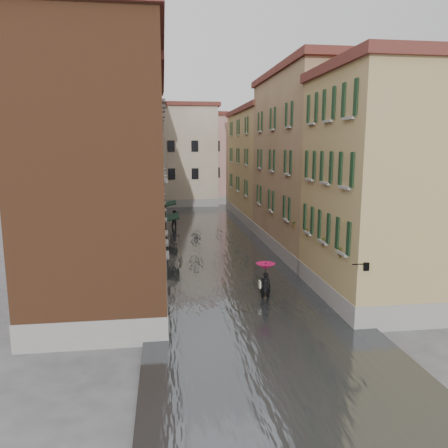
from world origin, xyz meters
TOP-DOWN VIEW (x-y plane):
  - ground at (0.00, 0.00)m, footprint 120.00×120.00m
  - floodwater at (0.00, 13.00)m, footprint 10.00×60.00m
  - building_left_near at (-7.00, -2.00)m, footprint 6.00×8.00m
  - building_left_mid at (-7.00, 9.00)m, footprint 6.00×14.00m
  - building_left_far at (-7.00, 24.00)m, footprint 6.00×16.00m
  - building_right_near at (7.00, -2.00)m, footprint 6.00×8.00m
  - building_right_mid at (7.00, 9.00)m, footprint 6.00×14.00m
  - building_right_far at (7.00, 24.00)m, footprint 6.00×16.00m
  - building_end_cream at (-3.00, 38.00)m, footprint 12.00×9.00m
  - building_end_pink at (6.00, 40.00)m, footprint 10.00×9.00m
  - awning_near at (-3.49, 11.04)m, footprint 1.09×2.81m
  - awning_far at (-3.49, 19.28)m, footprint 1.09×3.01m
  - wall_lantern at (4.33, -6.00)m, footprint 0.71×0.22m
  - window_planters at (4.12, -0.63)m, footprint 0.59×8.10m
  - pedestrian_main at (1.06, -1.64)m, footprint 1.04×1.04m
  - pedestrian_far at (-3.02, 19.37)m, footprint 0.99×0.83m

SIDE VIEW (x-z plane):
  - ground at x=0.00m, z-range 0.00..0.00m
  - floodwater at x=0.00m, z-range 0.00..0.20m
  - pedestrian_far at x=-3.02m, z-range 0.00..1.85m
  - pedestrian_main at x=1.06m, z-range 0.28..2.34m
  - awning_near at x=-3.49m, z-range 1.06..3.86m
  - awning_far at x=-3.49m, z-range 1.07..3.87m
  - wall_lantern at x=4.33m, z-range 2.83..3.18m
  - window_planters at x=4.12m, z-range 3.09..3.93m
  - building_right_near at x=7.00m, z-range 0.00..11.50m
  - building_right_far at x=7.00m, z-range 0.00..11.50m
  - building_end_pink at x=6.00m, z-range 0.00..12.00m
  - building_left_mid at x=-7.00m, z-range 0.00..12.50m
  - building_left_near at x=-7.00m, z-range 0.00..13.00m
  - building_right_mid at x=7.00m, z-range 0.00..13.00m
  - building_end_cream at x=-3.00m, z-range 0.00..13.00m
  - building_left_far at x=-7.00m, z-range 0.00..14.00m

